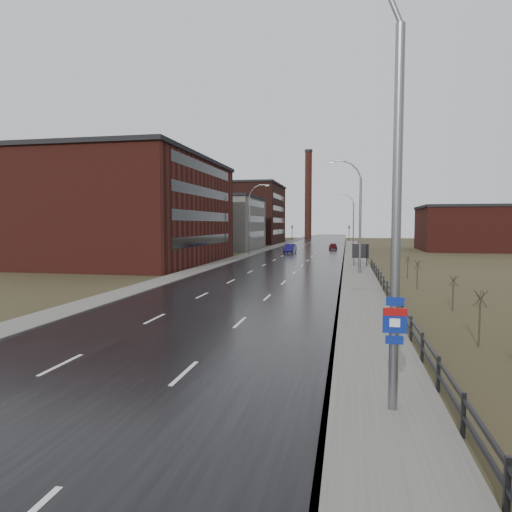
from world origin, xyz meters
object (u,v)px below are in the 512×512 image
at_px(streetlight_main, 384,184).
at_px(car_near, 290,249).
at_px(billboard, 360,252).
at_px(car_far, 333,246).

relative_size(streetlight_main, car_near, 2.55).
relative_size(billboard, car_far, 0.70).
xyz_separation_m(streetlight_main, car_near, (-10.46, 65.20, -5.28)).
distance_m(car_near, car_far, 14.67).
bearing_deg(streetlight_main, car_near, 99.11).
bearing_deg(car_far, streetlight_main, 92.67).
relative_size(billboard, car_near, 0.57).
bearing_deg(billboard, streetlight_main, -90.85).
distance_m(billboard, car_far, 36.13).
distance_m(streetlight_main, car_far, 78.45).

